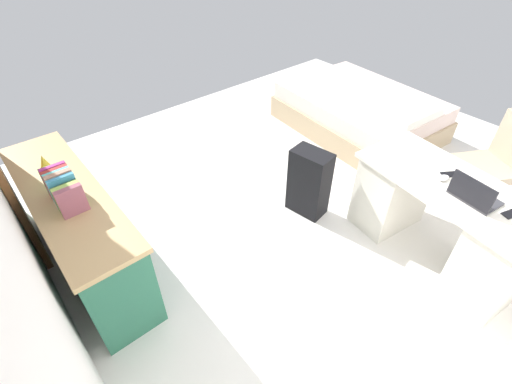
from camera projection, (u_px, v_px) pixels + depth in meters
ground_plane at (333, 209)px, 3.64m from camera, size 5.93×5.93×0.00m
wall_back at (1, 238)px, 1.60m from camera, size 4.07×0.10×2.56m
desk at (440, 220)px, 2.95m from camera, size 1.52×0.85×0.76m
office_chair at (490, 171)px, 3.43m from camera, size 0.62×0.62×0.94m
credenza at (80, 230)px, 2.87m from camera, size 1.80×0.48×0.79m
bed at (360, 112)px, 4.70m from camera, size 2.01×1.55×0.58m
suitcase_black at (309, 183)px, 3.42m from camera, size 0.39×0.28×0.67m
laptop at (474, 195)px, 2.56m from camera, size 0.34×0.26×0.21m
computer_mouse at (444, 178)px, 2.76m from camera, size 0.07×0.11×0.03m
cell_phone_near_laptop at (512, 214)px, 2.48m from camera, size 0.10×0.15×0.01m
cell_phone_by_mouse at (450, 174)px, 2.82m from camera, size 0.13×0.15×0.01m
book_row at (64, 189)px, 2.46m from camera, size 0.35×0.17×0.24m
figurine_small at (44, 162)px, 2.80m from camera, size 0.08×0.08×0.11m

